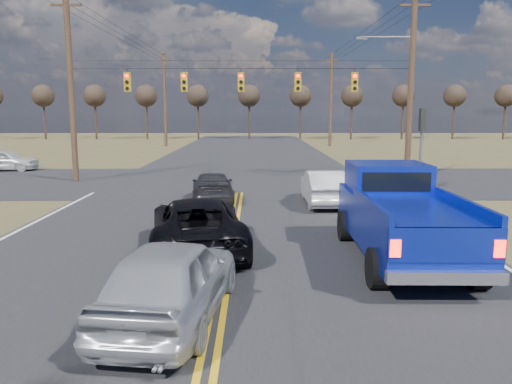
{
  "coord_description": "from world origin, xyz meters",
  "views": [
    {
      "loc": [
        0.7,
        -8.92,
        3.76
      ],
      "look_at": [
        0.75,
        5.07,
        1.5
      ],
      "focal_mm": 35.0,
      "sensor_mm": 36.0,
      "label": 1
    }
  ],
  "objects_px": {
    "dgrey_car_queue": "(213,187)",
    "silver_suv": "(171,279)",
    "black_suv": "(197,224)",
    "white_car_queue": "(324,187)",
    "cross_car_west": "(5,160)",
    "pickup_truck": "(400,216)"
  },
  "relations": [
    {
      "from": "dgrey_car_queue",
      "to": "silver_suv",
      "type": "bearing_deg",
      "value": 85.25
    },
    {
      "from": "dgrey_car_queue",
      "to": "black_suv",
      "type": "bearing_deg",
      "value": 85.58
    },
    {
      "from": "dgrey_car_queue",
      "to": "pickup_truck",
      "type": "bearing_deg",
      "value": 117.26
    },
    {
      "from": "black_suv",
      "to": "cross_car_west",
      "type": "xyz_separation_m",
      "value": [
        -14.46,
        18.61,
        -0.03
      ]
    },
    {
      "from": "black_suv",
      "to": "white_car_queue",
      "type": "height_order",
      "value": "black_suv"
    },
    {
      "from": "dgrey_car_queue",
      "to": "cross_car_west",
      "type": "relative_size",
      "value": 1.03
    },
    {
      "from": "white_car_queue",
      "to": "dgrey_car_queue",
      "type": "bearing_deg",
      "value": -9.31
    },
    {
      "from": "pickup_truck",
      "to": "cross_car_west",
      "type": "relative_size",
      "value": 1.53
    },
    {
      "from": "pickup_truck",
      "to": "white_car_queue",
      "type": "height_order",
      "value": "pickup_truck"
    },
    {
      "from": "pickup_truck",
      "to": "white_car_queue",
      "type": "bearing_deg",
      "value": 97.35
    },
    {
      "from": "pickup_truck",
      "to": "dgrey_car_queue",
      "type": "height_order",
      "value": "pickup_truck"
    },
    {
      "from": "black_suv",
      "to": "dgrey_car_queue",
      "type": "bearing_deg",
      "value": -97.49
    },
    {
      "from": "silver_suv",
      "to": "white_car_queue",
      "type": "distance_m",
      "value": 12.25
    },
    {
      "from": "silver_suv",
      "to": "black_suv",
      "type": "height_order",
      "value": "silver_suv"
    },
    {
      "from": "pickup_truck",
      "to": "black_suv",
      "type": "relative_size",
      "value": 1.2
    },
    {
      "from": "black_suv",
      "to": "dgrey_car_queue",
      "type": "xyz_separation_m",
      "value": [
        -0.21,
        7.52,
        -0.12
      ]
    },
    {
      "from": "silver_suv",
      "to": "dgrey_car_queue",
      "type": "xyz_separation_m",
      "value": [
        -0.27,
        12.18,
        -0.16
      ]
    },
    {
      "from": "white_car_queue",
      "to": "dgrey_car_queue",
      "type": "relative_size",
      "value": 1.03
    },
    {
      "from": "pickup_truck",
      "to": "white_car_queue",
      "type": "relative_size",
      "value": 1.45
    },
    {
      "from": "black_suv",
      "to": "dgrey_car_queue",
      "type": "distance_m",
      "value": 7.52
    },
    {
      "from": "silver_suv",
      "to": "white_car_queue",
      "type": "xyz_separation_m",
      "value": [
        4.34,
        11.45,
        -0.05
      ]
    },
    {
      "from": "dgrey_car_queue",
      "to": "cross_car_west",
      "type": "bearing_deg",
      "value": -43.88
    }
  ]
}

